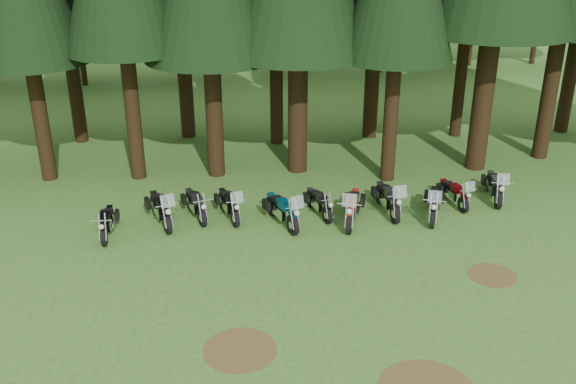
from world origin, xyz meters
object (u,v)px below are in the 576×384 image
object	(u,v)px
motorcycle_9	(454,194)
motorcycle_10	(494,187)
motorcycle_3	(229,205)
motorcycle_1	(161,210)
motorcycle_8	(433,205)
motorcycle_5	(319,204)
motorcycle_4	(282,211)
motorcycle_0	(107,223)
motorcycle_6	(352,208)
motorcycle_7	(388,200)
motorcycle_2	(196,205)

from	to	relation	value
motorcycle_9	motorcycle_10	world-z (taller)	motorcycle_10
motorcycle_3	motorcycle_9	distance (m)	8.04
motorcycle_1	motorcycle_8	size ratio (longest dim) A/B	1.05
motorcycle_3	motorcycle_5	xyz separation A→B (m)	(3.10, -0.18, -0.04)
motorcycle_3	motorcycle_4	xyz separation A→B (m)	(1.74, -0.79, 0.04)
motorcycle_0	motorcycle_6	distance (m)	8.10
motorcycle_1	motorcycle_3	xyz separation A→B (m)	(2.30, 0.15, -0.04)
motorcycle_4	motorcycle_6	xyz separation A→B (m)	(2.38, -0.12, 0.02)
motorcycle_4	motorcycle_9	world-z (taller)	motorcycle_4
motorcycle_1	motorcycle_7	world-z (taller)	motorcycle_1
motorcycle_2	motorcycle_7	world-z (taller)	motorcycle_7
motorcycle_6	motorcycle_8	distance (m)	2.84
motorcycle_0	motorcycle_3	world-z (taller)	motorcycle_3
motorcycle_0	motorcycle_7	xyz separation A→B (m)	(9.48, 0.43, 0.08)
motorcycle_1	motorcycle_9	xyz separation A→B (m)	(10.33, 0.15, -0.08)
motorcycle_1	motorcycle_7	distance (m)	7.80
motorcycle_4	motorcycle_5	xyz separation A→B (m)	(1.36, 0.61, -0.08)
motorcycle_0	motorcycle_5	world-z (taller)	motorcycle_5
motorcycle_0	motorcycle_1	world-z (taller)	motorcycle_1
motorcycle_6	motorcycle_7	size ratio (longest dim) A/B	1.02
motorcycle_6	motorcycle_10	bearing A→B (deg)	30.60
motorcycle_1	motorcycle_6	size ratio (longest dim) A/B	0.98
motorcycle_1	motorcycle_3	world-z (taller)	motorcycle_1
motorcycle_2	motorcycle_4	world-z (taller)	motorcycle_4
motorcycle_3	motorcycle_7	xyz separation A→B (m)	(5.50, -0.36, 0.04)
motorcycle_1	motorcycle_10	size ratio (longest dim) A/B	1.03
motorcycle_0	motorcycle_2	world-z (taller)	motorcycle_2
motorcycle_3	motorcycle_4	bearing A→B (deg)	-37.64
motorcycle_4	motorcycle_6	distance (m)	2.38
motorcycle_6	motorcycle_8	world-z (taller)	motorcycle_6
motorcycle_2	motorcycle_9	size ratio (longest dim) A/B	1.03
motorcycle_9	motorcycle_2	bearing A→B (deg)	169.81
motorcycle_0	motorcycle_4	xyz separation A→B (m)	(5.72, -0.00, 0.08)
motorcycle_7	motorcycle_8	xyz separation A→B (m)	(1.46, -0.55, -0.01)
motorcycle_7	motorcycle_6	bearing A→B (deg)	-160.96
motorcycle_1	motorcycle_4	world-z (taller)	motorcycle_1
motorcycle_2	motorcycle_4	size ratio (longest dim) A/B	0.90
motorcycle_2	motorcycle_7	distance (m)	6.65
motorcycle_4	motorcycle_9	bearing A→B (deg)	-11.35
motorcycle_0	motorcycle_9	world-z (taller)	motorcycle_9
motorcycle_8	motorcycle_9	size ratio (longest dim) A/B	1.11
motorcycle_2	motorcycle_10	world-z (taller)	motorcycle_10
motorcycle_2	motorcycle_3	xyz separation A→B (m)	(1.13, -0.18, 0.02)
motorcycle_1	motorcycle_3	distance (m)	2.30
motorcycle_0	motorcycle_3	distance (m)	4.06
motorcycle_6	motorcycle_10	xyz separation A→B (m)	(5.56, 1.17, -0.03)
motorcycle_6	motorcycle_7	bearing A→B (deg)	40.51
motorcycle_6	motorcycle_9	bearing A→B (deg)	31.91
motorcycle_1	motorcycle_10	bearing A→B (deg)	-15.28
motorcycle_4	motorcycle_10	distance (m)	8.00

